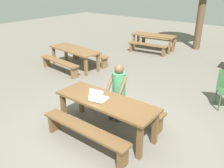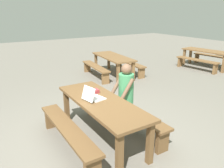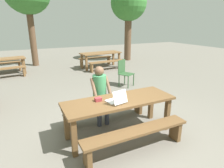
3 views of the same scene
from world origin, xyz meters
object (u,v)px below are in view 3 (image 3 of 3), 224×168
at_px(plastic_chair, 124,72).
at_px(small_pouch, 98,99).
at_px(picnic_table_mid, 1,61).
at_px(picnic_table_distant, 101,55).
at_px(laptop, 117,99).
at_px(picnic_table_front, 119,105).
at_px(tree_right, 129,4).
at_px(person_seated, 100,91).

bearing_deg(plastic_chair, small_pouch, -156.53).
distance_m(plastic_chair, picnic_table_mid, 5.41).
distance_m(picnic_table_mid, picnic_table_distant, 4.44).
distance_m(plastic_chair, picnic_table_distant, 3.07).
distance_m(laptop, small_pouch, 0.36).
xyz_separation_m(small_pouch, picnic_table_mid, (-2.00, 6.19, -0.18)).
relative_size(picnic_table_front, picnic_table_distant, 1.07).
height_order(plastic_chair, picnic_table_distant, plastic_chair).
xyz_separation_m(picnic_table_distant, tree_right, (2.32, 1.31, 2.54)).
height_order(picnic_table_front, picnic_table_distant, picnic_table_distant).
bearing_deg(laptop, picnic_table_mid, -81.22).
bearing_deg(small_pouch, picnic_table_front, -15.64).
relative_size(person_seated, plastic_chair, 1.39).
bearing_deg(picnic_table_front, laptop, -136.90).
xyz_separation_m(laptop, picnic_table_distant, (2.13, 5.87, -0.15)).
distance_m(picnic_table_front, tree_right, 8.68).
height_order(person_seated, picnic_table_distant, person_seated).
xyz_separation_m(plastic_chair, picnic_table_mid, (-4.05, 3.59, 0.11)).
relative_size(small_pouch, picnic_table_distant, 0.06).
bearing_deg(laptop, plastic_chair, -132.96).
relative_size(small_pouch, tree_right, 0.03).
xyz_separation_m(picnic_table_front, small_pouch, (-0.40, 0.11, 0.14)).
xyz_separation_m(small_pouch, plastic_chair, (2.06, 2.61, -0.29)).
bearing_deg(person_seated, tree_right, 55.24).
bearing_deg(tree_right, small_pouch, -124.21).
bearing_deg(person_seated, picnic_table_front, -76.27).
distance_m(laptop, picnic_table_mid, 6.80).
relative_size(picnic_table_front, plastic_chair, 2.34).
height_order(laptop, picnic_table_distant, laptop).
bearing_deg(laptop, small_pouch, -47.38).
relative_size(laptop, tree_right, 0.09).
height_order(picnic_table_front, laptop, laptop).
bearing_deg(plastic_chair, person_seated, -158.91).
relative_size(laptop, small_pouch, 2.96).
distance_m(picnic_table_front, person_seated, 0.64).
bearing_deg(picnic_table_distant, picnic_table_mid, 169.04).
bearing_deg(tree_right, laptop, -121.78).
bearing_deg(picnic_table_mid, picnic_table_front, -75.56).
relative_size(small_pouch, picnic_table_mid, 0.06).
bearing_deg(picnic_table_distant, laptop, -113.93).
relative_size(plastic_chair, picnic_table_mid, 0.47).
bearing_deg(tree_right, picnic_table_distant, -150.60).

